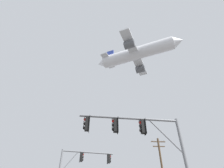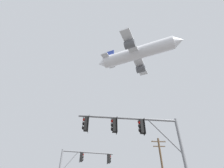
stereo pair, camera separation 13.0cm
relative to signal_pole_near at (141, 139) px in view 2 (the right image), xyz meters
name	(u,v)px [view 2 (the right image)]	position (x,y,z in m)	size (l,w,h in m)	color
signal_pole_near	(141,139)	(0.00, 0.00, 0.00)	(6.63, 0.71, 6.54)	slate
signal_pole_far	(79,167)	(-4.68, 9.13, -0.13)	(5.50, 1.26, 6.63)	slate
airplane	(137,53)	(6.81, 23.58, 31.63)	(23.10, 17.84, 6.67)	white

